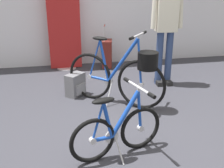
% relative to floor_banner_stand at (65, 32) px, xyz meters
% --- Properties ---
extents(ground_plane, '(7.51, 7.51, 0.00)m').
position_rel_floor_banner_stand_xyz_m(ground_plane, '(0.44, -2.67, -0.72)').
color(ground_plane, '#38383F').
extents(floor_banner_stand, '(0.60, 0.36, 1.62)m').
position_rel_floor_banner_stand_xyz_m(floor_banner_stand, '(0.00, 0.00, 0.00)').
color(floor_banner_stand, '#B7B7BC').
rests_on(floor_banner_stand, ground_plane).
extents(folding_bike_foreground, '(0.95, 0.52, 0.69)m').
position_rel_floor_banner_stand_xyz_m(folding_bike_foreground, '(0.36, -2.96, -0.45)').
color(folding_bike_foreground, black).
rests_on(folding_bike_foreground, ground_plane).
extents(display_bike_left, '(1.17, 0.92, 1.00)m').
position_rel_floor_banner_stand_xyz_m(display_bike_left, '(0.68, -1.84, -0.27)').
color(display_bike_left, black).
rests_on(display_bike_left, ground_plane).
extents(visitor_near_wall, '(0.54, 0.30, 1.78)m').
position_rel_floor_banner_stand_xyz_m(visitor_near_wall, '(1.54, -1.15, 0.32)').
color(visitor_near_wall, navy).
rests_on(visitor_near_wall, ground_plane).
extents(rolling_suitcase, '(0.26, 0.39, 0.83)m').
position_rel_floor_banner_stand_xyz_m(rolling_suitcase, '(0.80, -0.06, -0.44)').
color(rolling_suitcase, maroon).
rests_on(rolling_suitcase, ground_plane).
extents(backpack_on_floor, '(0.32, 0.33, 0.34)m').
position_rel_floor_banner_stand_xyz_m(backpack_on_floor, '(0.08, -1.38, -0.56)').
color(backpack_on_floor, slate).
rests_on(backpack_on_floor, ground_plane).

